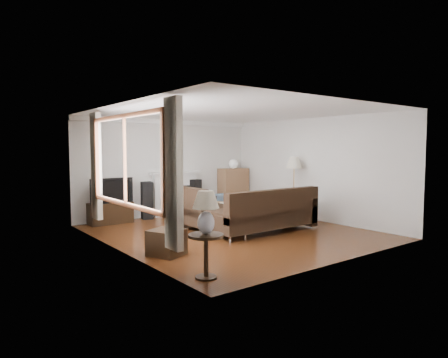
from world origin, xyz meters
TOP-DOWN VIEW (x-y plane):
  - room at (0.00, 0.00)m, footprint 5.10×5.60m
  - window at (-2.45, -0.20)m, footprint 0.12×2.74m
  - curtain_near at (-2.40, -1.72)m, footprint 0.10×0.35m
  - curtain_far at (-2.40, 1.32)m, footprint 0.10×0.35m
  - fireplace at (0.15, 2.64)m, footprint 1.40×0.26m
  - tv_stand at (-1.68, 2.50)m, footprint 0.98×0.44m
  - television at (-1.68, 2.50)m, footprint 1.01×0.13m
  - speaker_left at (-0.71, 2.54)m, footprint 0.33×0.36m
  - speaker_right at (0.70, 2.54)m, footprint 0.31×0.35m
  - bookshelf at (2.01, 2.52)m, footprint 0.86×0.41m
  - globe_lamp at (2.01, 2.52)m, footprint 0.26×0.26m
  - sectional_sofa at (0.51, -0.35)m, footprint 2.67×1.95m
  - coffee_table at (0.32, 0.98)m, footprint 1.29×1.03m
  - footstool at (-2.00, -0.77)m, footprint 0.66×0.66m
  - floor_lamp at (2.21, 0.33)m, footprint 0.53×0.53m
  - side_table at (-2.15, -2.14)m, footprint 0.48×0.48m
  - table_lamp at (-2.15, -2.14)m, footprint 0.36×0.36m

SIDE VIEW (x-z plane):
  - footstool at x=-2.00m, z-range 0.00..0.42m
  - coffee_table at x=0.32m, z-range 0.00..0.44m
  - tv_stand at x=-1.68m, z-range 0.00..0.49m
  - side_table at x=-2.15m, z-range 0.00..0.60m
  - sectional_sofa at x=0.51m, z-range 0.00..0.86m
  - speaker_right at x=0.70m, z-range 0.00..0.92m
  - speaker_left at x=-0.71m, z-range 0.00..0.93m
  - fireplace at x=0.15m, z-range 0.00..1.15m
  - bookshelf at x=2.01m, z-range 0.00..1.18m
  - floor_lamp at x=2.21m, z-range 0.00..1.55m
  - television at x=-1.68m, z-range 0.49..1.07m
  - table_lamp at x=-2.15m, z-range 0.60..1.18m
  - room at x=0.00m, z-range -0.02..2.52m
  - globe_lamp at x=2.01m, z-range 1.18..1.44m
  - curtain_near at x=-2.40m, z-range 0.35..2.45m
  - curtain_far at x=-2.40m, z-range 0.35..2.45m
  - window at x=-2.45m, z-range 0.78..2.32m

